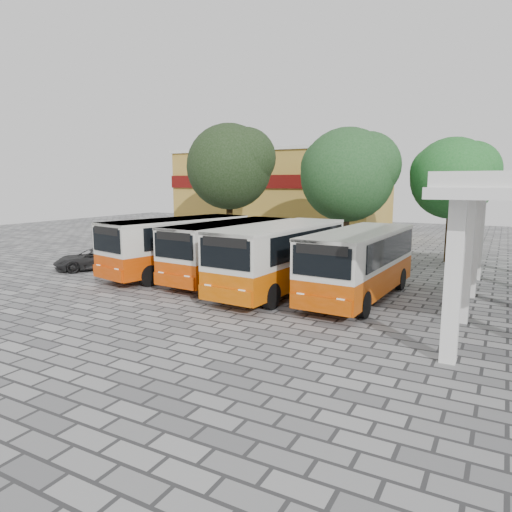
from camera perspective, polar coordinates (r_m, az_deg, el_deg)
The scene contains 10 objects.
ground at distance 19.20m, azimuth -0.40°, elevation -6.30°, with size 90.00×90.00×0.00m, color #5C5C5E.
shophouse_block at distance 46.66m, azimuth 3.34°, elevation 7.98°, with size 20.40×10.40×8.30m.
bus_far_left at distance 25.71m, azimuth -9.79°, elevation 1.66°, with size 4.45×9.17×3.15m.
bus_centre_left at distance 24.00m, azimuth -3.25°, elevation 1.15°, with size 3.28×8.71×3.07m.
bus_centre_right at distance 21.37m, azimuth 3.08°, elevation 0.32°, with size 3.27×8.98×3.18m.
bus_far_right at distance 20.55m, azimuth 12.82°, elevation -0.45°, with size 2.99×8.60×3.06m.
tree_left at distance 35.10m, azimuth -3.24°, elevation 11.41°, with size 6.75×6.43×9.51m.
tree_middle at distance 30.99m, azimuth 11.49°, elevation 10.26°, with size 6.46×6.16×8.69m.
tree_right at distance 31.81m, azimuth 23.47°, elevation 9.20°, with size 5.40×5.14×7.96m.
parked_car at distance 28.88m, azimuth -19.73°, elevation -0.37°, with size 2.01×4.35×1.21m, color black.
Camera 1 is at (9.00, -16.17, 5.12)m, focal length 32.00 mm.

